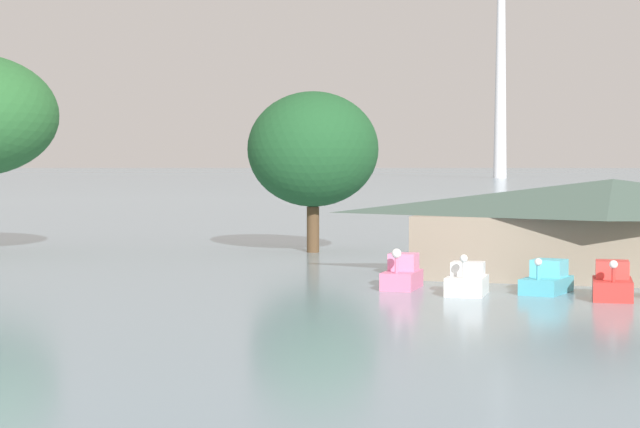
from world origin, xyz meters
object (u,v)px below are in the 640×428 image
object	(u,v)px
boathouse	(612,227)
shoreline_tree_mid	(313,149)
pedal_boat_red	(612,284)
pedal_boat_white	(467,281)
pedal_boat_cyan	(547,280)
pedal_boat_pink	(402,274)

from	to	relation	value
boathouse	shoreline_tree_mid	xyz separation A→B (m)	(-17.48, 11.01, 3.61)
pedal_boat_red	shoreline_tree_mid	world-z (taller)	shoreline_tree_mid
shoreline_tree_mid	pedal_boat_white	bearing A→B (deg)	-55.72
pedal_boat_white	pedal_boat_cyan	distance (m)	3.34
pedal_boat_white	shoreline_tree_mid	bearing A→B (deg)	-148.05
pedal_boat_white	shoreline_tree_mid	xyz separation A→B (m)	(-12.32, 18.08, 5.46)
pedal_boat_pink	pedal_boat_white	xyz separation A→B (m)	(2.96, -1.34, -0.06)
pedal_boat_pink	shoreline_tree_mid	bearing A→B (deg)	-151.82
pedal_boat_cyan	shoreline_tree_mid	size ratio (longest dim) A/B	0.32
pedal_boat_cyan	shoreline_tree_mid	world-z (taller)	shoreline_tree_mid
pedal_boat_cyan	pedal_boat_red	distance (m)	2.87
pedal_boat_white	boathouse	xyz separation A→B (m)	(5.16, 7.07, 1.85)
pedal_boat_white	shoreline_tree_mid	distance (m)	22.54
pedal_boat_cyan	boathouse	bearing A→B (deg)	168.85
pedal_boat_cyan	pedal_boat_red	size ratio (longest dim) A/B	1.00
pedal_boat_cyan	boathouse	xyz separation A→B (m)	(2.21, 5.50, 1.85)
pedal_boat_white	pedal_boat_red	distance (m)	5.57
shoreline_tree_mid	pedal_boat_cyan	bearing A→B (deg)	-47.23
pedal_boat_cyan	boathouse	distance (m)	6.21
pedal_boat_white	pedal_boat_cyan	world-z (taller)	pedal_boat_white
pedal_boat_pink	boathouse	size ratio (longest dim) A/B	0.14
pedal_boat_cyan	pedal_boat_pink	bearing A→B (deg)	-77.02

